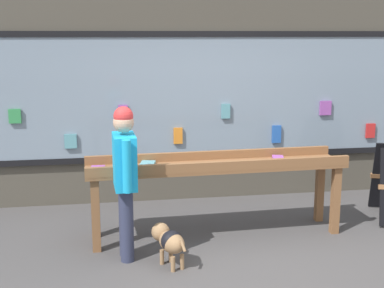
% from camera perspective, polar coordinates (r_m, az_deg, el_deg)
% --- Properties ---
extents(ground_plane, '(40.00, 40.00, 0.00)m').
position_cam_1_polar(ground_plane, '(5.62, 4.44, -12.78)').
color(ground_plane, '#474444').
extents(shopfront_facade, '(8.65, 0.29, 3.50)m').
position_cam_1_polar(shopfront_facade, '(7.47, -0.21, 7.09)').
color(shopfront_facade, '#4C473D').
rests_on(shopfront_facade, ground_plane).
extents(display_table_main, '(2.99, 0.69, 0.95)m').
position_cam_1_polar(display_table_main, '(6.16, 2.64, -2.91)').
color(display_table_main, brown).
rests_on(display_table_main, ground_plane).
extents(person_browsing, '(0.24, 0.65, 1.61)m').
position_cam_1_polar(person_browsing, '(5.51, -7.18, -3.01)').
color(person_browsing, '#2D334C').
rests_on(person_browsing, ground_plane).
extents(small_dog, '(0.36, 0.52, 0.40)m').
position_cam_1_polar(small_dog, '(5.51, -2.42, -10.23)').
color(small_dog, '#99724C').
rests_on(small_dog, ground_plane).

